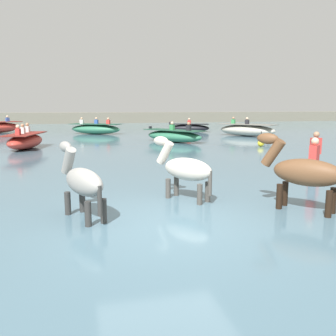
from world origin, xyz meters
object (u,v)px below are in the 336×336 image
(horse_flank_bay, at_px, (303,174))
(boat_mid_outer, at_px, (247,130))
(horse_trailing_grey, at_px, (82,184))
(boat_distant_east, at_px, (189,128))
(boat_near_starboard, at_px, (174,136))
(person_wading_mid, at_px, (313,166))
(person_onlooker_left, at_px, (315,154))
(channel_buoy, at_px, (261,143))
(horse_lead_pinto, at_px, (185,171))
(boat_mid_channel, at_px, (25,141))
(boat_near_port, at_px, (96,129))

(horse_flank_bay, bearing_deg, boat_mid_outer, 67.08)
(horse_trailing_grey, distance_m, boat_distant_east, 23.28)
(horse_flank_bay, relative_size, boat_near_starboard, 0.48)
(person_wading_mid, bearing_deg, person_onlooker_left, 52.93)
(channel_buoy, bearing_deg, boat_distant_east, 91.90)
(boat_distant_east, distance_m, person_wading_mid, 20.05)
(boat_distant_east, xyz_separation_m, person_wading_mid, (-2.65, -19.87, 0.14))
(horse_flank_bay, bearing_deg, horse_lead_pinto, 145.58)
(horse_trailing_grey, bearing_deg, horse_lead_pinto, 20.53)
(horse_flank_bay, distance_m, channel_buoy, 11.81)
(horse_trailing_grey, bearing_deg, boat_mid_channel, 102.30)
(horse_trailing_grey, distance_m, person_wading_mid, 6.33)
(boat_near_starboard, height_order, boat_mid_channel, boat_mid_channel)
(horse_trailing_grey, relative_size, boat_mid_outer, 0.42)
(person_onlooker_left, bearing_deg, horse_lead_pinto, -151.90)
(horse_lead_pinto, relative_size, person_wading_mid, 1.08)
(boat_mid_outer, relative_size, person_onlooker_left, 2.59)
(boat_near_port, bearing_deg, boat_mid_channel, -113.15)
(channel_buoy, bearing_deg, boat_near_starboard, 138.84)
(boat_near_port, xyz_separation_m, person_wading_mid, (4.94, -19.24, 0.07))
(boat_distant_east, distance_m, channel_buoy, 11.40)
(horse_lead_pinto, distance_m, horse_flank_bay, 2.43)
(horse_lead_pinto, bearing_deg, boat_distant_east, 72.53)
(boat_near_port, relative_size, boat_near_starboard, 1.04)
(horse_flank_bay, xyz_separation_m, boat_mid_channel, (-6.85, 12.63, -0.35))
(horse_trailing_grey, height_order, boat_near_port, horse_trailing_grey)
(channel_buoy, bearing_deg, boat_near_port, 126.50)
(horse_flank_bay, height_order, boat_mid_channel, horse_flank_bay)
(horse_lead_pinto, relative_size, person_onlooker_left, 1.08)
(boat_near_port, xyz_separation_m, person_onlooker_left, (6.45, -17.23, 0.07))
(boat_near_port, distance_m, person_onlooker_left, 18.40)
(boat_near_port, distance_m, channel_buoy, 13.39)
(boat_near_starboard, bearing_deg, boat_near_port, 119.21)
(boat_distant_east, bearing_deg, channel_buoy, -88.10)
(boat_mid_outer, relative_size, channel_buoy, 5.41)
(boat_mid_outer, bearing_deg, person_wading_mid, -109.82)
(boat_distant_east, bearing_deg, boat_near_starboard, -113.06)
(boat_mid_channel, height_order, person_wading_mid, person_wading_mid)
(boat_near_starboard, bearing_deg, boat_distant_east, 66.94)
(horse_lead_pinto, height_order, channel_buoy, horse_lead_pinto)
(person_onlooker_left, bearing_deg, boat_near_starboard, 103.19)
(boat_distant_east, xyz_separation_m, boat_mid_channel, (-11.37, -9.49, 0.05))
(boat_near_port, bearing_deg, channel_buoy, -53.50)
(boat_mid_channel, distance_m, person_wading_mid, 13.56)
(horse_trailing_grey, relative_size, boat_mid_channel, 0.50)
(horse_flank_bay, xyz_separation_m, person_wading_mid, (1.88, 2.25, -0.26))
(horse_flank_bay, distance_m, boat_near_port, 21.71)
(boat_mid_outer, xyz_separation_m, boat_mid_channel, (-14.06, -4.43, -0.04))
(person_wading_mid, height_order, channel_buoy, person_wading_mid)
(boat_distant_east, height_order, boat_mid_outer, boat_mid_outer)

